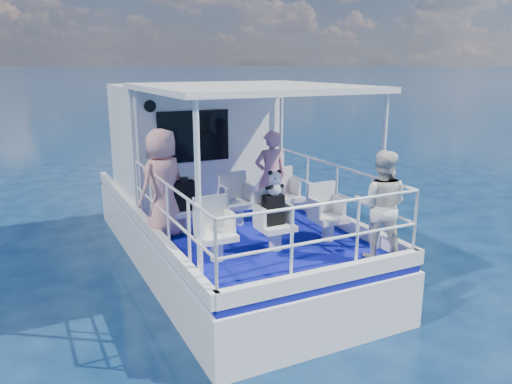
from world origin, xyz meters
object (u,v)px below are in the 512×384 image
(backpack_center, at_px, (273,210))
(panda, at_px, (275,183))
(passenger_stbd_aft, at_px, (381,206))
(passenger_port_fwd, at_px, (163,184))

(backpack_center, height_order, panda, panda)
(passenger_stbd_aft, relative_size, panda, 4.23)
(passenger_port_fwd, bearing_deg, panda, 109.67)
(passenger_stbd_aft, bearing_deg, passenger_port_fwd, -0.68)
(passenger_port_fwd, xyz_separation_m, backpack_center, (1.22, -1.26, -0.24))
(passenger_port_fwd, relative_size, panda, 4.72)
(passenger_stbd_aft, relative_size, backpack_center, 3.49)
(backpack_center, xyz_separation_m, panda, (0.01, -0.01, 0.39))
(passenger_port_fwd, bearing_deg, backpack_center, 109.49)
(panda, bearing_deg, passenger_stbd_aft, -38.79)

